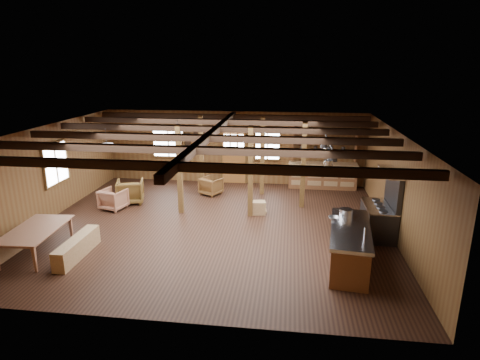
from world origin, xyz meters
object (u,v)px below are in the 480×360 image
at_px(kitchen_island, 349,246).
at_px(armchair_c, 113,199).
at_px(armchair_a, 130,191).
at_px(armchair_b, 211,186).
at_px(dining_table, 39,242).
at_px(commercial_range, 380,215).

bearing_deg(kitchen_island, armchair_c, 164.45).
xyz_separation_m(armchair_a, armchair_b, (2.53, 1.21, -0.08)).
bearing_deg(armchair_b, armchair_c, 61.91).
relative_size(kitchen_island, dining_table, 1.34).
distance_m(kitchen_island, dining_table, 7.51).
bearing_deg(armchair_c, commercial_range, -172.98).
height_order(armchair_a, armchair_b, armchair_a).
xyz_separation_m(armchair_b, armchair_c, (-2.83, -1.89, 0.02)).
bearing_deg(armchair_b, kitchen_island, 159.67).
bearing_deg(armchair_a, commercial_range, 150.52).
height_order(kitchen_island, armchair_b, kitchen_island).
bearing_deg(armchair_c, dining_table, 96.67).
bearing_deg(kitchen_island, dining_table, -170.18).
height_order(kitchen_island, dining_table, kitchen_island).
distance_m(dining_table, armchair_a, 4.04).
relative_size(dining_table, armchair_a, 2.23).
distance_m(armchair_a, armchair_b, 2.81).
bearing_deg(dining_table, armchair_c, -11.33).
distance_m(dining_table, armchair_b, 6.14).
bearing_deg(dining_table, commercial_range, -78.89).
xyz_separation_m(commercial_range, armchair_c, (-8.09, 1.08, -0.27)).
relative_size(armchair_b, armchair_c, 0.93).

